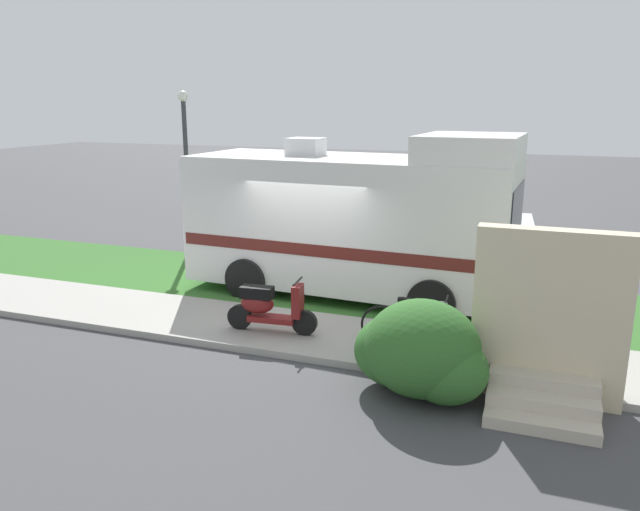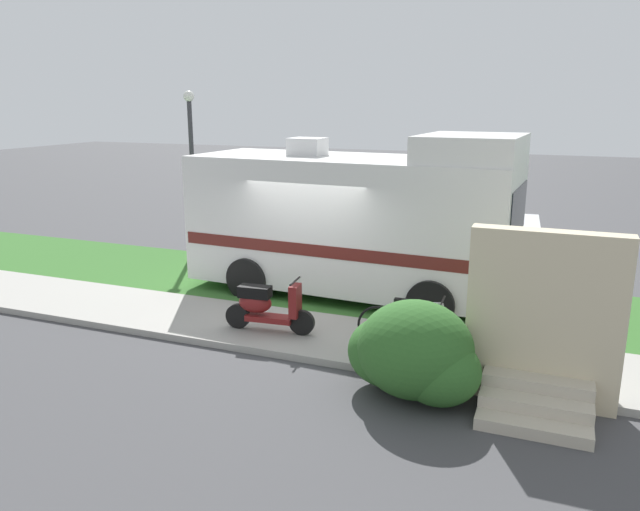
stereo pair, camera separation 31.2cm
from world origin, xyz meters
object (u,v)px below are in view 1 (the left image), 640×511
at_px(street_lamp_post, 186,156).
at_px(bicycle, 415,327).
at_px(motorhome_rv, 355,220).
at_px(bottle_spare, 475,345).
at_px(bottle_green, 594,365).
at_px(pickup_truck_near, 403,215).
at_px(scooter, 268,306).

bearing_deg(street_lamp_post, bicycle, -34.61).
distance_m(motorhome_rv, bottle_spare, 3.99).
height_order(motorhome_rv, bottle_green, motorhome_rv).
bearing_deg(pickup_truck_near, scooter, -95.37).
bearing_deg(bicycle, motorhome_rv, 124.16).
bearing_deg(pickup_truck_near, street_lamp_post, -155.98).
height_order(motorhome_rv, street_lamp_post, street_lamp_post).
bearing_deg(motorhome_rv, bottle_green, -30.75).
relative_size(bicycle, bottle_spare, 6.26).
height_order(motorhome_rv, scooter, motorhome_rv).
distance_m(motorhome_rv, bottle_green, 5.44).
height_order(scooter, street_lamp_post, street_lamp_post).
relative_size(scooter, pickup_truck_near, 0.28).
relative_size(pickup_truck_near, street_lamp_post, 1.33).
relative_size(scooter, bottle_spare, 5.67).
bearing_deg(bicycle, bottle_spare, 15.45).
distance_m(pickup_truck_near, bottle_spare, 7.67).
bearing_deg(bottle_spare, motorhome_rv, 138.05).
relative_size(motorhome_rv, bottle_green, 22.46).
xyz_separation_m(bicycle, bottle_green, (2.66, 0.06, -0.26)).
bearing_deg(pickup_truck_near, motorhome_rv, -90.08).
bearing_deg(scooter, bottle_green, 1.26).
bearing_deg(motorhome_rv, pickup_truck_near, 89.92).
bearing_deg(pickup_truck_near, bottle_spare, -68.69).
xyz_separation_m(pickup_truck_near, bottle_green, (4.52, -7.30, -0.70)).
bearing_deg(street_lamp_post, pickup_truck_near, 24.02).
distance_m(scooter, bottle_green, 5.23).
xyz_separation_m(scooter, bicycle, (2.56, 0.06, -0.07)).
xyz_separation_m(motorhome_rv, pickup_truck_near, (0.01, 4.61, -0.68)).
height_order(bicycle, street_lamp_post, street_lamp_post).
relative_size(motorhome_rv, street_lamp_post, 1.57).
bearing_deg(motorhome_rv, street_lamp_post, 157.38).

